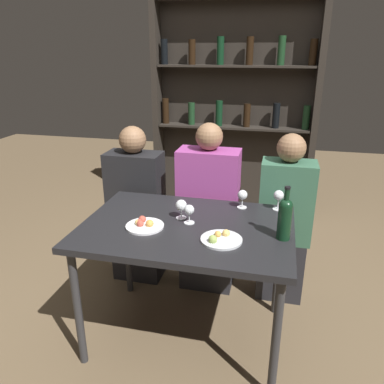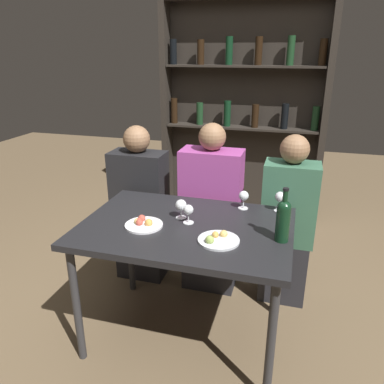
{
  "view_description": "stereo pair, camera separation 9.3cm",
  "coord_description": "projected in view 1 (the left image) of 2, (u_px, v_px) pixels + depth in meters",
  "views": [
    {
      "loc": [
        0.46,
        -1.82,
        1.66
      ],
      "look_at": [
        0.0,
        0.12,
        0.91
      ],
      "focal_mm": 35.0,
      "sensor_mm": 36.0,
      "label": 1
    },
    {
      "loc": [
        0.55,
        -1.8,
        1.66
      ],
      "look_at": [
        0.0,
        0.12,
        0.91
      ],
      "focal_mm": 35.0,
      "sensor_mm": 36.0,
      "label": 2
    }
  ],
  "objects": [
    {
      "name": "wine_bottle",
      "position": [
        285.0,
        217.0,
        1.89
      ],
      "size": [
        0.07,
        0.07,
        0.28
      ],
      "color": "black",
      "rests_on": "dining_table"
    },
    {
      "name": "food_plate_1",
      "position": [
        144.0,
        225.0,
        2.05
      ],
      "size": [
        0.21,
        0.21,
        0.05
      ],
      "color": "white",
      "rests_on": "dining_table"
    },
    {
      "name": "seated_person_right",
      "position": [
        284.0,
        224.0,
        2.54
      ],
      "size": [
        0.35,
        0.22,
        1.18
      ],
      "color": "#26262B",
      "rests_on": "ground_plane"
    },
    {
      "name": "seated_person_left",
      "position": [
        137.0,
        210.0,
        2.77
      ],
      "size": [
        0.4,
        0.22,
        1.18
      ],
      "color": "#26262B",
      "rests_on": "ground_plane"
    },
    {
      "name": "wine_glass_3",
      "position": [
        189.0,
        211.0,
        2.08
      ],
      "size": [
        0.06,
        0.06,
        0.11
      ],
      "color": "silver",
      "rests_on": "dining_table"
    },
    {
      "name": "wine_glass_2",
      "position": [
        181.0,
        206.0,
        2.14
      ],
      "size": [
        0.07,
        0.07,
        0.11
      ],
      "color": "silver",
      "rests_on": "dining_table"
    },
    {
      "name": "wine_glass_1",
      "position": [
        279.0,
        196.0,
        2.25
      ],
      "size": [
        0.06,
        0.06,
        0.12
      ],
      "color": "silver",
      "rests_on": "dining_table"
    },
    {
      "name": "wine_glass_0",
      "position": [
        242.0,
        196.0,
        2.28
      ],
      "size": [
        0.06,
        0.06,
        0.11
      ],
      "color": "silver",
      "rests_on": "dining_table"
    },
    {
      "name": "food_plate_0",
      "position": [
        221.0,
        239.0,
        1.9
      ],
      "size": [
        0.21,
        0.21,
        0.05
      ],
      "color": "silver",
      "rests_on": "dining_table"
    },
    {
      "name": "dining_table",
      "position": [
        187.0,
        236.0,
        2.11
      ],
      "size": [
        1.17,
        0.82,
        0.76
      ],
      "color": "black",
      "rests_on": "ground_plane"
    },
    {
      "name": "ground_plane",
      "position": [
        188.0,
        334.0,
        2.35
      ],
      "size": [
        10.0,
        10.0,
        0.0
      ],
      "primitive_type": "plane",
      "color": "brown"
    },
    {
      "name": "wine_rack_wall",
      "position": [
        234.0,
        98.0,
        3.67
      ],
      "size": [
        1.61,
        0.21,
        2.37
      ],
      "color": "#28231E",
      "rests_on": "ground_plane"
    },
    {
      "name": "seated_person_center",
      "position": [
        208.0,
        215.0,
        2.65
      ],
      "size": [
        0.42,
        0.22,
        1.23
      ],
      "color": "#26262B",
      "rests_on": "ground_plane"
    }
  ]
}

